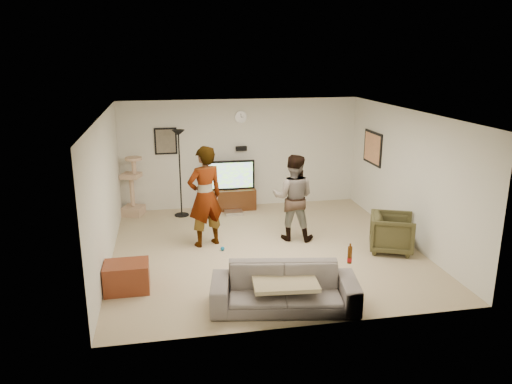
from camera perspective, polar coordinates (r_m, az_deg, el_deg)
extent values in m
cube|color=tan|center=(9.22, 1.01, -6.58)|extent=(5.50, 5.50, 0.02)
cube|color=silver|center=(8.59, 1.09, 9.17)|extent=(5.50, 5.50, 0.02)
cube|color=white|center=(11.46, -1.76, 4.46)|extent=(5.50, 0.04, 2.50)
cube|color=white|center=(6.28, 6.18, -5.30)|extent=(5.50, 0.04, 2.50)
cube|color=white|center=(8.71, -16.97, 0.11)|extent=(0.04, 5.50, 2.50)
cube|color=white|center=(9.75, 17.09, 1.73)|extent=(0.04, 5.50, 2.50)
cylinder|color=silver|center=(11.29, -1.77, 8.66)|extent=(0.26, 0.04, 0.26)
cube|color=black|center=(11.38, -1.71, 5.04)|extent=(0.25, 0.10, 0.10)
cube|color=#696152|center=(11.24, -10.39, 5.80)|extent=(0.42, 0.03, 0.52)
cube|color=tan|center=(11.09, 13.32, 4.98)|extent=(0.03, 0.78, 0.62)
cube|color=#3F200E|center=(11.43, -2.97, -0.82)|extent=(1.15, 0.45, 0.48)
cube|color=silver|center=(11.12, -2.58, -2.39)|extent=(0.40, 0.30, 0.07)
cube|color=black|center=(11.28, -3.02, 1.97)|extent=(1.12, 0.08, 0.67)
cube|color=#88F922|center=(11.23, -2.98, 1.91)|extent=(1.03, 0.01, 0.59)
cylinder|color=black|center=(10.89, -8.77, 2.09)|extent=(0.32, 0.32, 1.91)
cube|color=tan|center=(11.21, -14.17, 0.66)|extent=(0.54, 0.54, 1.33)
imported|color=#A0A1A8|center=(9.13, -5.91, -0.53)|extent=(0.81, 0.68, 1.90)
imported|color=#254693|center=(9.45, 4.32, -0.64)|extent=(0.98, 0.87, 1.67)
imported|color=slate|center=(7.10, 3.30, -11.01)|extent=(2.17, 1.14, 0.60)
cube|color=tan|center=(7.05, 3.32, -10.24)|extent=(0.96, 0.78, 0.06)
cylinder|color=#512605|center=(7.20, 10.78, -7.17)|extent=(0.06, 0.06, 0.25)
imported|color=#413E22|center=(9.32, 15.43, -4.57)|extent=(0.99, 0.98, 0.69)
cube|color=maroon|center=(7.85, -14.70, -9.46)|extent=(0.67, 0.51, 0.44)
sphere|color=#11669C|center=(9.13, -3.89, -6.54)|extent=(0.08, 0.08, 0.08)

